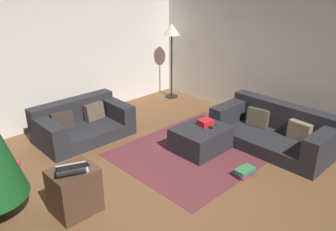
# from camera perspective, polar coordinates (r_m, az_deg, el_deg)

# --- Properties ---
(ground_plane) EXTENTS (6.40, 6.40, 0.00)m
(ground_plane) POSITION_cam_1_polar(r_m,az_deg,el_deg) (4.61, -0.53, -12.87)
(ground_plane) COLOR brown
(rear_partition) EXTENTS (6.40, 0.12, 2.60)m
(rear_partition) POSITION_cam_1_polar(r_m,az_deg,el_deg) (6.54, -20.21, 9.22)
(rear_partition) COLOR silver
(rear_partition) RESTS_ON ground_plane
(corner_partition) EXTENTS (0.12, 6.40, 2.60)m
(corner_partition) POSITION_cam_1_polar(r_m,az_deg,el_deg) (6.48, 20.22, 9.10)
(corner_partition) COLOR silver
(corner_partition) RESTS_ON ground_plane
(couch_left) EXTENTS (1.56, 0.96, 0.62)m
(couch_left) POSITION_cam_1_polar(r_m,az_deg,el_deg) (6.15, -14.19, -1.26)
(couch_left) COLOR #26262B
(couch_left) RESTS_ON ground_plane
(couch_right) EXTENTS (0.96, 1.89, 0.67)m
(couch_right) POSITION_cam_1_polar(r_m,az_deg,el_deg) (5.93, 17.31, -2.44)
(couch_right) COLOR #26262B
(couch_right) RESTS_ON ground_plane
(ottoman) EXTENTS (0.84, 0.69, 0.38)m
(ottoman) POSITION_cam_1_polar(r_m,az_deg,el_deg) (5.58, 5.43, -3.84)
(ottoman) COLOR #26262B
(ottoman) RESTS_ON ground_plane
(gift_box) EXTENTS (0.24, 0.23, 0.10)m
(gift_box) POSITION_cam_1_polar(r_m,az_deg,el_deg) (5.57, 6.22, -1.18)
(gift_box) COLOR red
(gift_box) RESTS_ON ottoman
(tv_remote) EXTENTS (0.08, 0.17, 0.02)m
(tv_remote) POSITION_cam_1_polar(r_m,az_deg,el_deg) (5.53, 6.78, -1.81)
(tv_remote) COLOR black
(tv_remote) RESTS_ON ottoman
(side_table) EXTENTS (0.52, 0.44, 0.57)m
(side_table) POSITION_cam_1_polar(r_m,az_deg,el_deg) (4.31, -15.20, -11.92)
(side_table) COLOR #4C3323
(side_table) RESTS_ON ground_plane
(laptop) EXTENTS (0.48, 0.50, 0.18)m
(laptop) POSITION_cam_1_polar(r_m,az_deg,el_deg) (4.08, -15.60, -8.42)
(laptop) COLOR silver
(laptop) RESTS_ON side_table
(book_stack) EXTENTS (0.32, 0.21, 0.12)m
(book_stack) POSITION_cam_1_polar(r_m,az_deg,el_deg) (5.04, 12.53, -9.10)
(book_stack) COLOR #B7332D
(book_stack) RESTS_ON ground_plane
(corner_lamp) EXTENTS (0.36, 0.36, 1.65)m
(corner_lamp) POSITION_cam_1_polar(r_m,az_deg,el_deg) (7.59, 0.61, 13.17)
(corner_lamp) COLOR black
(corner_lamp) RESTS_ON ground_plane
(area_rug) EXTENTS (2.60, 2.00, 0.01)m
(area_rug) POSITION_cam_1_polar(r_m,az_deg,el_deg) (5.67, 5.36, -5.54)
(area_rug) COLOR brown
(area_rug) RESTS_ON ground_plane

